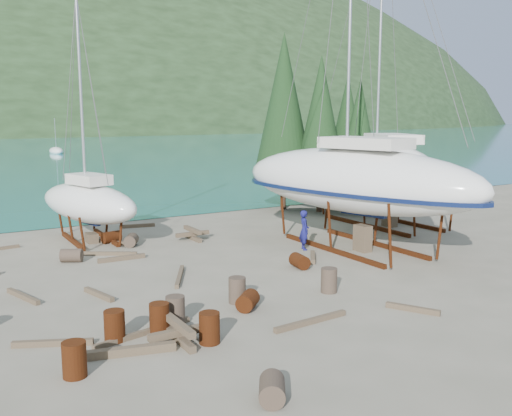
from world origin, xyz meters
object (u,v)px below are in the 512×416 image
large_sailboat_near (355,180)px  large_sailboat_far (384,168)px  worker (304,230)px  small_sailboat_shore (88,202)px

large_sailboat_near → large_sailboat_far: large_sailboat_near is taller
large_sailboat_far → worker: large_sailboat_far is taller
large_sailboat_far → large_sailboat_near: bearing=-122.5°
large_sailboat_near → small_sailboat_shore: bearing=127.5°
large_sailboat_far → worker: (-7.44, -2.72, -2.32)m
large_sailboat_far → small_sailboat_shore: 16.23m
large_sailboat_far → worker: bearing=-137.6°
small_sailboat_shore → worker: 10.79m
large_sailboat_near → small_sailboat_shore: size_ratio=1.70×
large_sailboat_near → small_sailboat_shore: large_sailboat_near is taller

